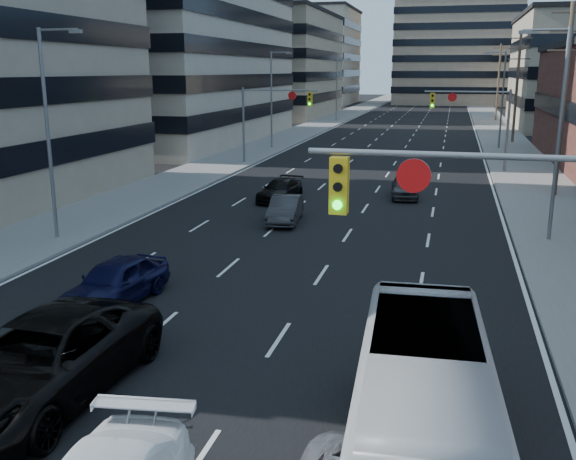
# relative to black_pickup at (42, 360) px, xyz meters

# --- Properties ---
(road_surface) EXTENTS (18.00, 300.00, 0.02)m
(road_surface) POSITION_rel_black_pickup_xyz_m (2.55, 122.45, -0.92)
(road_surface) COLOR black
(road_surface) RESTS_ON ground
(sidewalk_left) EXTENTS (5.00, 300.00, 0.15)m
(sidewalk_left) POSITION_rel_black_pickup_xyz_m (-8.95, 122.45, -0.85)
(sidewalk_left) COLOR slate
(sidewalk_left) RESTS_ON ground
(sidewalk_right) EXTENTS (5.00, 300.00, 0.15)m
(sidewalk_right) POSITION_rel_black_pickup_xyz_m (14.05, 122.45, -0.85)
(sidewalk_right) COLOR slate
(sidewalk_right) RESTS_ON ground
(office_left_mid) EXTENTS (26.00, 34.00, 28.00)m
(office_left_mid) POSITION_rel_black_pickup_xyz_m (-24.45, 52.45, 13.07)
(office_left_mid) COLOR #ADA089
(office_left_mid) RESTS_ON ground
(office_left_far) EXTENTS (20.00, 30.00, 16.00)m
(office_left_far) POSITION_rel_black_pickup_xyz_m (-21.45, 92.45, 7.07)
(office_left_far) COLOR gray
(office_left_far) RESTS_ON ground
(bg_block_left) EXTENTS (24.00, 24.00, 20.00)m
(bg_block_left) POSITION_rel_black_pickup_xyz_m (-25.45, 132.45, 9.07)
(bg_block_left) COLOR #ADA089
(bg_block_left) RESTS_ON ground
(signal_near_right) EXTENTS (6.59, 0.33, 6.00)m
(signal_near_right) POSITION_rel_black_pickup_xyz_m (10.00, 0.45, 3.40)
(signal_near_right) COLOR slate
(signal_near_right) RESTS_ON ground
(signal_far_left) EXTENTS (6.09, 0.33, 6.00)m
(signal_far_left) POSITION_rel_black_pickup_xyz_m (-5.13, 37.45, 3.37)
(signal_far_left) COLOR slate
(signal_far_left) RESTS_ON ground
(signal_far_right) EXTENTS (6.09, 0.33, 6.00)m
(signal_far_right) POSITION_rel_black_pickup_xyz_m (10.23, 37.45, 3.37)
(signal_far_right) COLOR slate
(signal_far_right) RESTS_ON ground
(utility_pole_block) EXTENTS (2.20, 0.28, 11.00)m
(utility_pole_block) POSITION_rel_black_pickup_xyz_m (14.75, 28.45, 4.85)
(utility_pole_block) COLOR #4C3D2D
(utility_pole_block) RESTS_ON ground
(utility_pole_midblock) EXTENTS (2.20, 0.28, 11.00)m
(utility_pole_midblock) POSITION_rel_black_pickup_xyz_m (14.75, 58.45, 4.85)
(utility_pole_midblock) COLOR #4C3D2D
(utility_pole_midblock) RESTS_ON ground
(utility_pole_distant) EXTENTS (2.20, 0.28, 11.00)m
(utility_pole_distant) POSITION_rel_black_pickup_xyz_m (14.75, 88.45, 4.85)
(utility_pole_distant) COLOR #4C3D2D
(utility_pole_distant) RESTS_ON ground
(streetlight_left_near) EXTENTS (2.03, 0.22, 9.00)m
(streetlight_left_near) POSITION_rel_black_pickup_xyz_m (-7.79, 12.45, 4.13)
(streetlight_left_near) COLOR slate
(streetlight_left_near) RESTS_ON ground
(streetlight_left_mid) EXTENTS (2.03, 0.22, 9.00)m
(streetlight_left_mid) POSITION_rel_black_pickup_xyz_m (-7.79, 47.45, 4.13)
(streetlight_left_mid) COLOR slate
(streetlight_left_mid) RESTS_ON ground
(streetlight_left_far) EXTENTS (2.03, 0.22, 9.00)m
(streetlight_left_far) POSITION_rel_black_pickup_xyz_m (-7.79, 82.45, 4.13)
(streetlight_left_far) COLOR slate
(streetlight_left_far) RESTS_ON ground
(streetlight_right_near) EXTENTS (2.03, 0.22, 9.00)m
(streetlight_right_near) POSITION_rel_black_pickup_xyz_m (12.89, 17.45, 4.13)
(streetlight_right_near) COLOR slate
(streetlight_right_near) RESTS_ON ground
(streetlight_right_far) EXTENTS (2.03, 0.22, 9.00)m
(streetlight_right_far) POSITION_rel_black_pickup_xyz_m (12.89, 52.45, 4.13)
(streetlight_right_far) COLOR slate
(streetlight_right_far) RESTS_ON ground
(black_pickup) EXTENTS (3.27, 6.76, 1.85)m
(black_pickup) POSITION_rel_black_pickup_xyz_m (0.00, 0.00, 0.00)
(black_pickup) COLOR black
(black_pickup) RESTS_ON ground
(transit_bus) EXTENTS (2.90, 10.06, 2.77)m
(transit_bus) POSITION_rel_black_pickup_xyz_m (8.55, -1.94, 0.46)
(transit_bus) COLOR silver
(transit_bus) RESTS_ON ground
(sedan_blue) EXTENTS (2.22, 4.52, 1.48)m
(sedan_blue) POSITION_rel_black_pickup_xyz_m (-1.45, 5.94, -0.18)
(sedan_blue) COLOR black
(sedan_blue) RESTS_ON ground
(sedan_grey_center) EXTENTS (1.77, 4.06, 1.30)m
(sedan_grey_center) POSITION_rel_black_pickup_xyz_m (0.95, 18.29, -0.28)
(sedan_grey_center) COLOR #2B2B2D
(sedan_grey_center) RESTS_ON ground
(sedan_black_far) EXTENTS (2.13, 4.34, 1.22)m
(sedan_black_far) POSITION_rel_black_pickup_xyz_m (-0.70, 23.47, -0.32)
(sedan_black_far) COLOR black
(sedan_black_far) RESTS_ON ground
(sedan_grey_right) EXTENTS (1.89, 3.94, 1.30)m
(sedan_grey_right) POSITION_rel_black_pickup_xyz_m (6.17, 26.07, -0.28)
(sedan_grey_right) COLOR #323335
(sedan_grey_right) RESTS_ON ground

